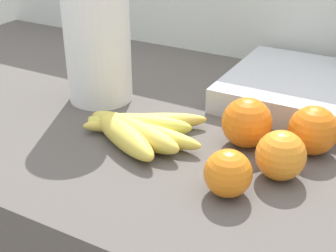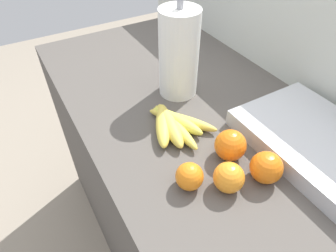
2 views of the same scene
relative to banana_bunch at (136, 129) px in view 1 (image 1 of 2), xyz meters
The scene contains 8 objects.
wall_back 0.57m from the banana_bunch, 78.81° to the left, with size 2.06×0.06×1.30m, color silver.
banana_bunch is the anchor object (origin of this frame).
orange_front 0.24m from the banana_bunch, ahead, with size 0.07×0.07×0.07m, color orange.
orange_far_right 0.18m from the banana_bunch, 23.64° to the left, with size 0.08×0.08×0.08m, color orange.
orange_back_right 0.20m from the banana_bunch, 19.64° to the right, with size 0.07×0.07×0.07m, color orange.
orange_center 0.28m from the banana_bunch, 20.81° to the left, with size 0.08×0.08×0.08m, color orange.
paper_towel_roll 0.22m from the banana_bunch, 143.73° to the left, with size 0.12×0.12×0.30m.
sink_basin 0.39m from the banana_bunch, 48.96° to the left, with size 0.39×0.29×0.24m.
Camera 1 is at (0.28, -0.69, 1.29)m, focal length 50.50 mm.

